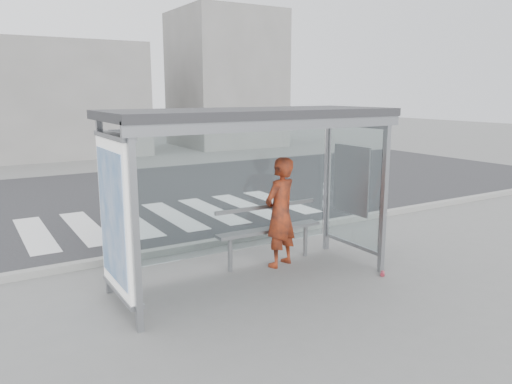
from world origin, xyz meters
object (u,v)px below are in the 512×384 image
Objects in this scene: person at (280,212)px; bench at (269,229)px; bus_shelter at (228,154)px; soda_can at (383,274)px.

person is 0.39m from bench.
bus_shelter is 35.06× the size of soda_can.
person is 15.08× the size of soda_can.
soda_can is at bearing -49.72° from bench.
bus_shelter is 1.82m from bench.
bench reaches higher than soda_can.
bench is at bearing 26.51° from bus_shelter.
soda_can is at bearing 112.60° from person.
bench is 1.97m from soda_can.
bus_shelter is 2.19× the size of bench.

